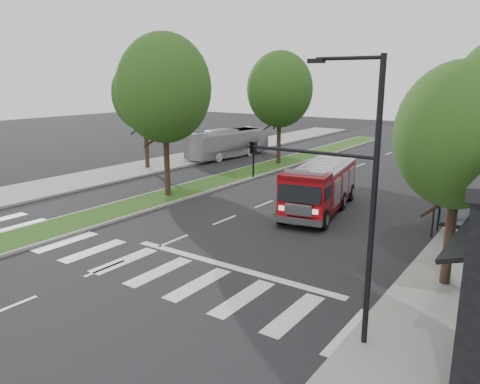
% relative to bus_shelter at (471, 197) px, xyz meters
% --- Properties ---
extents(ground, '(140.00, 140.00, 0.00)m').
position_rel_bus_shelter_xyz_m(ground, '(-11.20, -8.15, -2.04)').
color(ground, black).
rests_on(ground, ground).
extents(sidewalk_left, '(5.00, 80.00, 0.15)m').
position_rel_bus_shelter_xyz_m(sidewalk_left, '(-25.70, 1.85, -1.96)').
color(sidewalk_left, gray).
rests_on(sidewalk_left, ground).
extents(median, '(3.00, 50.00, 0.15)m').
position_rel_bus_shelter_xyz_m(median, '(-17.20, 9.85, -1.96)').
color(median, gray).
rests_on(median, ground).
extents(bus_shelter, '(3.20, 1.60, 2.61)m').
position_rel_bus_shelter_xyz_m(bus_shelter, '(0.00, 0.00, 0.00)').
color(bus_shelter, black).
rests_on(bus_shelter, ground).
extents(tree_right_near, '(4.40, 4.40, 8.05)m').
position_rel_bus_shelter_xyz_m(tree_right_near, '(0.30, -6.15, 3.47)').
color(tree_right_near, black).
rests_on(tree_right_near, ground).
extents(tree_median_near, '(5.80, 5.80, 10.16)m').
position_rel_bus_shelter_xyz_m(tree_median_near, '(-17.20, -2.15, 4.77)').
color(tree_median_near, black).
rests_on(tree_median_near, ground).
extents(tree_median_far, '(5.60, 5.60, 9.72)m').
position_rel_bus_shelter_xyz_m(tree_median_far, '(-17.20, 11.85, 4.45)').
color(tree_median_far, black).
rests_on(tree_median_far, ground).
extents(tree_left_mid, '(5.20, 5.20, 9.16)m').
position_rel_bus_shelter_xyz_m(tree_left_mid, '(-25.20, 3.85, 4.12)').
color(tree_left_mid, black).
rests_on(tree_left_mid, ground).
extents(streetlight_right_near, '(4.08, 0.22, 8.00)m').
position_rel_bus_shelter_xyz_m(streetlight_right_near, '(-1.59, -11.65, 2.63)').
color(streetlight_right_near, black).
rests_on(streetlight_right_near, ground).
extents(fire_engine, '(3.88, 8.60, 2.88)m').
position_rel_bus_shelter_xyz_m(fire_engine, '(-7.80, 0.34, -0.66)').
color(fire_engine, '#610509').
rests_on(fire_engine, ground).
extents(city_bus, '(3.16, 9.97, 2.73)m').
position_rel_bus_shelter_xyz_m(city_bus, '(-23.20, 12.69, -0.67)').
color(city_bus, '#B8B8BD').
rests_on(city_bus, ground).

